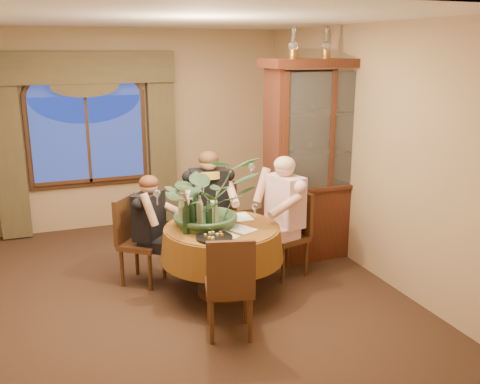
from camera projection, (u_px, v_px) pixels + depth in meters
name	position (u px, v px, depth m)	size (l,w,h in m)	color
floor	(176.00, 290.00, 5.78)	(5.00, 5.00, 0.00)	black
wall_back	(130.00, 130.00, 7.68)	(4.50, 4.50, 0.00)	#977853
wall_right	(361.00, 149.00, 6.19)	(5.00, 5.00, 0.00)	#977853
ceiling	(167.00, 19.00, 5.05)	(5.00, 5.00, 0.00)	white
window	(88.00, 140.00, 7.43)	(1.62, 0.10, 1.32)	navy
arched_transom	(84.00, 83.00, 7.23)	(1.60, 0.06, 0.44)	navy
drapery_left	(9.00, 154.00, 7.07)	(0.38, 0.14, 2.32)	#423922
drapery_right	(162.00, 144.00, 7.77)	(0.38, 0.14, 2.32)	#423922
swag_valance	(83.00, 68.00, 7.11)	(2.45, 0.16, 0.42)	#423922
dining_table	(222.00, 260.00, 5.61)	(1.29, 1.29, 0.75)	maroon
china_cabinet	(322.00, 160.00, 6.52)	(1.49, 0.59, 2.41)	#35140B
oil_lamp_left	(294.00, 43.00, 6.01)	(0.11, 0.11, 0.34)	#A5722D
oil_lamp_center	(326.00, 43.00, 6.16)	(0.11, 0.11, 0.34)	#A5722D
oil_lamp_right	(358.00, 43.00, 6.30)	(0.11, 0.11, 0.34)	#A5722D
chair_right	(286.00, 235.00, 6.06)	(0.42, 0.42, 0.96)	black
chair_back_right	(220.00, 224.00, 6.42)	(0.42, 0.42, 0.96)	black
chair_back	(142.00, 242.00, 5.86)	(0.42, 0.42, 0.96)	black
chair_front_left	(229.00, 285.00, 4.79)	(0.42, 0.42, 0.96)	black
person_pink	(285.00, 217.00, 6.01)	(0.50, 0.46, 1.39)	beige
person_back	(149.00, 230.00, 5.82)	(0.44, 0.40, 1.23)	black
person_scarf	(209.00, 208.00, 6.33)	(0.50, 0.46, 1.39)	black
stoneware_vase	(212.00, 213.00, 5.54)	(0.14, 0.14, 0.26)	tan
centerpiece_plant	(209.00, 165.00, 5.42)	(1.01, 1.12, 0.88)	#365C38
olive_bowl	(225.00, 226.00, 5.47)	(0.14, 0.14, 0.05)	#52592C
cheese_platter	(214.00, 238.00, 5.16)	(0.36, 0.36, 0.02)	black
wine_bottle_0	(209.00, 215.00, 5.34)	(0.07, 0.07, 0.33)	black
wine_bottle_1	(182.00, 214.00, 5.38)	(0.07, 0.07, 0.33)	tan
wine_bottle_2	(195.00, 209.00, 5.54)	(0.07, 0.07, 0.33)	black
wine_bottle_3	(200.00, 211.00, 5.47)	(0.07, 0.07, 0.33)	tan
wine_bottle_4	(191.00, 215.00, 5.34)	(0.07, 0.07, 0.33)	black
wine_bottle_5	(186.00, 218.00, 5.27)	(0.07, 0.07, 0.33)	black
tasting_paper_0	(240.00, 229.00, 5.43)	(0.21, 0.30, 0.00)	white
tasting_paper_1	(241.00, 217.00, 5.81)	(0.21, 0.30, 0.00)	white
tasting_paper_2	(223.00, 235.00, 5.25)	(0.21, 0.30, 0.00)	white
wine_glass_person_pink	(255.00, 211.00, 5.73)	(0.07, 0.07, 0.18)	silver
wine_glass_person_back	(184.00, 214.00, 5.63)	(0.07, 0.07, 0.18)	silver
wine_glass_person_scarf	(215.00, 207.00, 5.89)	(0.07, 0.07, 0.18)	silver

